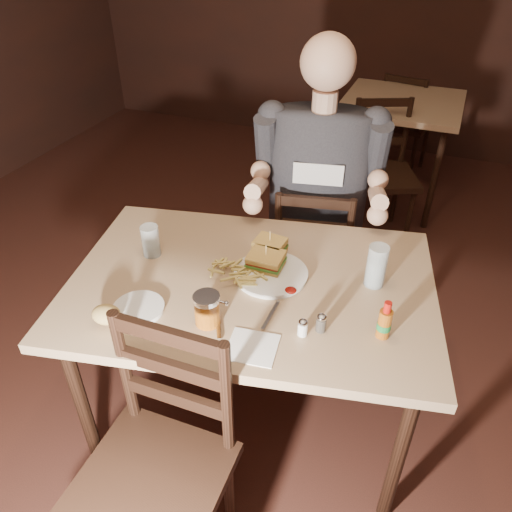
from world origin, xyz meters
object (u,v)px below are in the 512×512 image
(dinner_plate, at_px, (271,275))
(syrup_dispenser, at_px, (207,309))
(bg_chair_far, at_px, (405,123))
(bg_chair_near, at_px, (382,176))
(diner, at_px, (320,161))
(main_table, at_px, (251,296))
(hot_sauce, at_px, (385,320))
(glass_right, at_px, (376,266))
(glass_left, at_px, (151,241))
(chair_near, at_px, (150,483))
(bg_table, at_px, (401,113))
(side_plate, at_px, (139,309))
(chair_far, at_px, (313,254))

(dinner_plate, height_order, syrup_dispenser, syrup_dispenser)
(bg_chair_far, height_order, bg_chair_near, bg_chair_near)
(diner, height_order, dinner_plate, diner)
(main_table, distance_m, hot_sauce, 0.52)
(bg_chair_far, relative_size, glass_right, 5.11)
(glass_left, height_order, hot_sauce, hot_sauce)
(syrup_dispenser, bearing_deg, dinner_plate, 58.97)
(diner, height_order, glass_right, diner)
(hot_sauce, bearing_deg, diner, 119.41)
(main_table, height_order, bg_chair_far, bg_chair_far)
(chair_near, bearing_deg, bg_table, 83.72)
(diner, height_order, glass_left, diner)
(bg_table, relative_size, diner, 0.77)
(side_plate, bearing_deg, bg_chair_near, 75.23)
(syrup_dispenser, distance_m, side_plate, 0.25)
(chair_far, relative_size, side_plate, 5.07)
(syrup_dispenser, bearing_deg, chair_near, -103.00)
(chair_far, distance_m, diner, 0.54)
(hot_sauce, bearing_deg, syrup_dispenser, -164.87)
(bg_table, distance_m, side_plate, 2.59)
(bg_table, relative_size, glass_left, 6.38)
(chair_near, relative_size, bg_chair_near, 1.05)
(dinner_plate, bearing_deg, glass_right, 14.78)
(bg_table, relative_size, hot_sauce, 5.80)
(bg_chair_far, height_order, hot_sauce, hot_sauce)
(bg_table, height_order, glass_right, glass_right)
(glass_right, height_order, hot_sauce, glass_right)
(chair_near, bearing_deg, dinner_plate, 80.02)
(chair_near, xyz_separation_m, syrup_dispenser, (0.01, 0.41, 0.36))
(chair_near, bearing_deg, glass_left, 117.29)
(glass_right, bearing_deg, chair_far, 123.03)
(bg_chair_far, bearing_deg, hot_sauce, 106.35)
(bg_chair_far, bearing_deg, bg_table, 101.19)
(chair_near, distance_m, syrup_dispenser, 0.55)
(main_table, relative_size, glass_left, 11.61)
(bg_chair_near, height_order, syrup_dispenser, bg_chair_near)
(side_plate, bearing_deg, chair_near, -58.61)
(bg_chair_near, distance_m, glass_right, 1.61)
(bg_table, distance_m, bg_chair_far, 0.61)
(main_table, relative_size, chair_near, 1.57)
(bg_table, bearing_deg, chair_near, -95.72)
(bg_table, bearing_deg, glass_left, -106.31)
(chair_near, distance_m, glass_left, 0.85)
(side_plate, bearing_deg, diner, 69.65)
(main_table, height_order, chair_far, chair_far)
(dinner_plate, xyz_separation_m, syrup_dispenser, (-0.11, -0.31, 0.05))
(chair_far, bearing_deg, hot_sauce, 106.62)
(bg_table, relative_size, side_plate, 4.76)
(bg_chair_far, relative_size, dinner_plate, 3.12)
(dinner_plate, distance_m, syrup_dispenser, 0.33)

